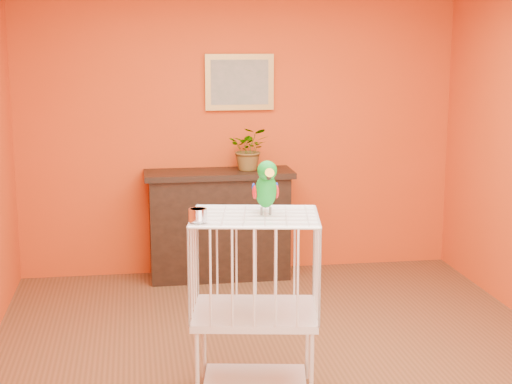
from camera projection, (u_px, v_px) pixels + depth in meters
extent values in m
plane|color=brown|center=(285.00, 365.00, 5.21)|extent=(4.50, 4.50, 0.00)
plane|color=#CF4413|center=(239.00, 132.00, 7.14)|extent=(4.00, 0.00, 4.00)
plane|color=#CF4413|center=(410.00, 278.00, 2.78)|extent=(4.00, 0.00, 4.00)
cube|color=black|center=(219.00, 227.00, 7.05)|extent=(1.24, 0.41, 0.93)
cube|color=black|center=(219.00, 174.00, 6.96)|extent=(1.32, 0.47, 0.05)
cube|color=black|center=(222.00, 232.00, 6.87)|extent=(0.87, 0.02, 0.46)
cube|color=#4C151D|center=(191.00, 241.00, 6.98)|extent=(0.05, 0.19, 0.29)
cube|color=#344A25|center=(201.00, 241.00, 7.00)|extent=(0.05, 0.19, 0.29)
cube|color=#4C151D|center=(211.00, 240.00, 7.01)|extent=(0.05, 0.19, 0.29)
cube|color=#344A25|center=(222.00, 240.00, 7.03)|extent=(0.05, 0.19, 0.29)
cube|color=#4C151D|center=(234.00, 239.00, 7.04)|extent=(0.05, 0.19, 0.29)
imported|color=#26722D|center=(249.00, 153.00, 6.98)|extent=(0.42, 0.45, 0.30)
cube|color=#B68C41|center=(239.00, 82.00, 7.03)|extent=(0.62, 0.03, 0.50)
cube|color=gray|center=(240.00, 82.00, 7.01)|extent=(0.52, 0.01, 0.40)
cube|color=silver|center=(255.00, 382.00, 4.76)|extent=(0.69, 0.57, 0.02)
cube|color=silver|center=(255.00, 313.00, 4.67)|extent=(0.81, 0.68, 0.04)
cube|color=silver|center=(255.00, 216.00, 4.56)|extent=(0.81, 0.68, 0.01)
cylinder|color=silver|center=(197.00, 374.00, 4.48)|extent=(0.03, 0.03, 0.50)
cylinder|color=silver|center=(311.00, 374.00, 4.47)|extent=(0.03, 0.03, 0.50)
cylinder|color=silver|center=(204.00, 340.00, 4.98)|extent=(0.03, 0.03, 0.50)
cylinder|color=silver|center=(307.00, 341.00, 4.97)|extent=(0.03, 0.03, 0.50)
cylinder|color=silver|center=(198.00, 215.00, 4.38)|extent=(0.10, 0.10, 0.07)
cylinder|color=#59544C|center=(262.00, 211.00, 4.58)|extent=(0.01, 0.01, 0.05)
cylinder|color=#59544C|center=(270.00, 211.00, 4.59)|extent=(0.01, 0.01, 0.05)
ellipsoid|color=#0C7F22|center=(266.00, 191.00, 4.56)|extent=(0.13, 0.18, 0.23)
ellipsoid|color=#0C7F22|center=(267.00, 170.00, 4.50)|extent=(0.12, 0.12, 0.11)
cone|color=orange|center=(269.00, 174.00, 4.45)|extent=(0.05, 0.08, 0.07)
cone|color=black|center=(268.00, 177.00, 4.47)|extent=(0.03, 0.03, 0.03)
sphere|color=black|center=(261.00, 169.00, 4.47)|extent=(0.02, 0.02, 0.02)
sphere|color=black|center=(275.00, 169.00, 4.49)|extent=(0.02, 0.02, 0.02)
ellipsoid|color=#A50C0C|center=(255.00, 192.00, 4.56)|extent=(0.03, 0.07, 0.08)
ellipsoid|color=navy|center=(276.00, 192.00, 4.58)|extent=(0.03, 0.07, 0.08)
cone|color=#0C7F22|center=(264.00, 201.00, 4.65)|extent=(0.07, 0.16, 0.13)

